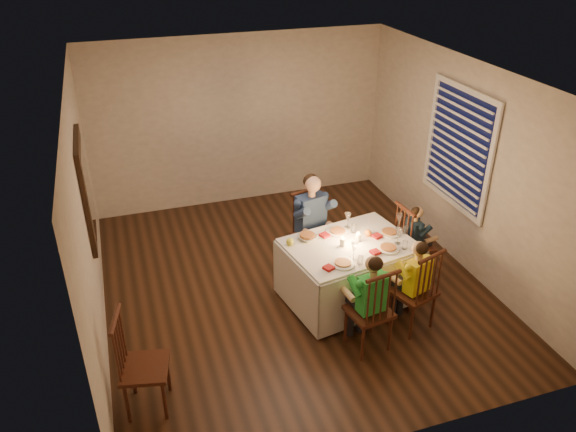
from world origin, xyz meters
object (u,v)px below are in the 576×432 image
object	(u,v)px
chair_extra	(151,405)
child_green	(366,345)
chair_near_right	(409,325)
adult	(311,266)
dining_table	(349,260)
chair_adult	(311,266)
child_yellow	(409,325)
child_teal	(410,276)
serving_bowl	(307,237)
chair_end	(410,276)
chair_near_left	(366,345)

from	to	relation	value
chair_extra	child_green	bearing A→B (deg)	-74.52
chair_near_right	adult	bearing A→B (deg)	-85.56
dining_table	chair_near_right	distance (m)	0.99
chair_adult	child_yellow	size ratio (longest dim) A/B	0.94
child_green	child_teal	distance (m)	1.48
chair_near_right	child_green	world-z (taller)	child_green
chair_adult	child_yellow	bearing A→B (deg)	-80.14
serving_bowl	chair_adult	bearing A→B (deg)	63.92
dining_table	chair_end	world-z (taller)	dining_table
chair_extra	serving_bowl	size ratio (longest dim) A/B	4.79
chair_end	child_yellow	xyz separation A→B (m)	(-0.48, -0.85, 0.00)
chair_near_right	chair_end	size ratio (longest dim) A/B	1.00
chair_end	adult	distance (m)	1.28
chair_extra	adult	xyz separation A→B (m)	(2.26, 1.75, 0.00)
child_green	chair_end	bearing A→B (deg)	-146.30
child_yellow	serving_bowl	world-z (taller)	serving_bowl
serving_bowl	chair_end	bearing A→B (deg)	-4.03
chair_adult	chair_near_left	bearing A→B (deg)	-102.26
chair_near_right	child_green	size ratio (longest dim) A/B	0.91
adult	serving_bowl	xyz separation A→B (m)	(-0.26, -0.53, 0.78)
adult	child_yellow	distance (m)	1.61
chair_adult	chair_extra	bearing A→B (deg)	-155.50
chair_near_left	child_teal	xyz separation A→B (m)	(1.09, 1.00, 0.00)
child_yellow	child_teal	world-z (taller)	child_yellow
chair_near_left	chair_near_right	distance (m)	0.62
chair_near_left	adult	bearing A→B (deg)	-98.10
chair_adult	chair_extra	distance (m)	2.85
dining_table	child_yellow	bearing A→B (deg)	-66.65
adult	child_green	distance (m)	1.63
chair_near_left	chair_near_right	bearing A→B (deg)	-174.65
chair_near_left	chair_adult	bearing A→B (deg)	-98.10
child_green	child_teal	xyz separation A→B (m)	(1.09, 1.00, 0.00)
adult	child_teal	bearing A→B (deg)	-42.59
child_yellow	adult	bearing A→B (deg)	-85.56
dining_table	chair_extra	world-z (taller)	dining_table
adult	child_teal	xyz separation A→B (m)	(1.11, -0.63, 0.00)
child_yellow	chair_extra	bearing A→B (deg)	-13.31
chair_near_right	chair_end	world-z (taller)	same
chair_adult	chair_extra	size ratio (longest dim) A/B	0.97
adult	child_green	xyz separation A→B (m)	(0.03, -1.63, 0.00)
chair_extra	child_green	distance (m)	2.29
chair_near_left	child_green	world-z (taller)	child_green
chair_near_left	child_green	distance (m)	0.00
child_yellow	chair_near_left	bearing A→B (deg)	-4.24
dining_table	chair_end	size ratio (longest dim) A/B	1.56
dining_table	serving_bowl	xyz separation A→B (m)	(-0.43, 0.25, 0.24)
chair_extra	child_yellow	world-z (taller)	child_yellow
chair_adult	chair_near_right	bearing A→B (deg)	-80.14
adult	child_green	bearing A→B (deg)	-102.26
child_yellow	serving_bowl	xyz separation A→B (m)	(-0.89, 0.95, 0.78)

